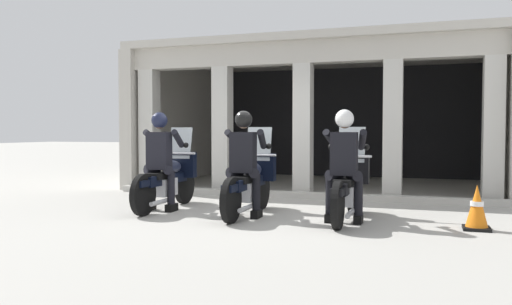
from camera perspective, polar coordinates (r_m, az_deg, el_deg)
The scene contains 10 objects.
ground_plane at distance 11.15m, azimuth 4.87°, elevation -4.23°, with size 80.00×80.00×0.00m, color #A8A59E.
station_building at distance 12.87m, azimuth 7.85°, elevation 5.58°, with size 8.03×5.23×3.21m.
kerb_strip at distance 9.93m, azimuth 4.54°, elevation -4.70°, with size 7.53×0.24×0.12m, color #B7B5AD.
motorcycle_left at distance 8.70m, azimuth -9.60°, elevation -2.82°, with size 0.62×2.04×1.35m.
police_officer_left at distance 8.42m, azimuth -10.53°, elevation -0.01°, with size 0.63×0.61×1.58m.
motorcycle_center at distance 7.96m, azimuth -0.64°, elevation -3.27°, with size 0.62×2.04×1.35m.
police_officer_center at distance 7.66m, azimuth -1.35°, elevation -0.21°, with size 0.63×0.61×1.58m.
motorcycle_right at distance 7.62m, azimuth 10.04°, elevation -3.56°, with size 0.62×2.04×1.35m.
police_officer_right at distance 7.31m, azimuth 9.73°, elevation -0.37°, with size 0.63×0.61×1.58m.
traffic_cone_flank at distance 7.33m, azimuth 23.19°, elevation -5.63°, with size 0.34×0.34×0.59m.
Camera 1 is at (2.58, -7.77, 1.29)m, focal length 36.25 mm.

